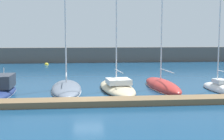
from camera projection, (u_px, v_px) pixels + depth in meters
The scene contains 9 objects.
ground_plane at pixel (88, 101), 26.11m from camera, with size 120.00×120.00×0.00m, color navy.
dock_pier at pixel (89, 102), 24.41m from camera, with size 39.98×1.90×0.48m, color brown.
breakwater_seawall at pixel (84, 55), 62.20m from camera, with size 108.00×2.37×2.99m, color #5B5651.
motorboat_navy_third at pixel (4, 89), 28.90m from camera, with size 1.97×7.26×2.87m.
sailboat_slate_fourth at pixel (66, 87), 30.88m from camera, with size 3.37×10.08×19.43m.
sailboat_sand_fifth at pixel (117, 87), 30.81m from camera, with size 3.92×9.66×18.22m.
sailboat_red_sixth at pixel (162, 85), 31.86m from camera, with size 2.88×9.39×16.39m.
sailboat_white_seventh at pixel (220, 88), 30.46m from camera, with size 2.37×6.33×13.40m.
mooring_buoy_yellow at pixel (47, 65), 57.13m from camera, with size 0.76×0.76×0.76m, color yellow.
Camera 1 is at (-0.56, -25.72, 5.53)m, focal length 49.65 mm.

